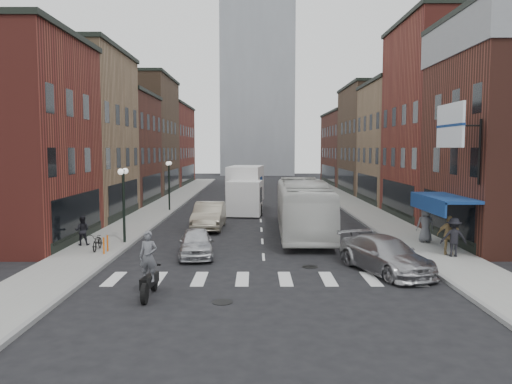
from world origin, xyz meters
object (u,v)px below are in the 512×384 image
streetlamp_near (123,191)px  motorcycle_rider (149,267)px  sedan_left_far (209,216)px  ped_left_solo (82,230)px  ped_right_a (454,237)px  ped_right_b (449,235)px  streetlamp_far (169,176)px  transit_bus (303,207)px  ped_right_c (425,225)px  sedan_left_near (196,243)px  bike_rack (106,244)px  parked_bicycle (98,242)px  box_truck (245,189)px  curb_car (385,255)px  billboard_sign (452,127)px

streetlamp_near → motorcycle_rider: bearing=-70.6°
sedan_left_far → ped_left_solo: size_ratio=3.37×
ped_right_a → ped_right_b: ped_right_b is taller
streetlamp_near → streetlamp_far: bearing=90.0°
transit_bus → ped_right_c: (6.25, -3.20, -0.54)m
ped_right_a → sedan_left_near: bearing=6.5°
bike_rack → sedan_left_near: (4.37, -0.18, 0.12)m
sedan_left_far → parked_bicycle: 8.84m
transit_bus → sedan_left_near: bearing=-131.8°
streetlamp_near → streetlamp_far: size_ratio=1.00×
motorcycle_rider → ped_right_b: bearing=33.8°
box_truck → curb_car: box_truck is taller
bike_rack → transit_bus: transit_bus is taller
bike_rack → transit_bus: 11.71m
sedan_left_near → curb_car: bearing=-27.1°
streetlamp_near → transit_bus: streetlamp_near is taller
streetlamp_near → parked_bicycle: size_ratio=2.60×
billboard_sign → ped_right_c: billboard_sign is taller
transit_bus → ped_right_b: 8.99m
box_truck → ped_left_solo: size_ratio=5.62×
streetlamp_far → ped_right_b: size_ratio=2.20×
box_truck → parked_bicycle: 17.70m
motorcycle_rider → sedan_left_far: motorcycle_rider is taller
billboard_sign → parked_bicycle: (-16.77, 1.40, -5.57)m
box_truck → transit_bus: bearing=-65.7°
curb_car → parked_bicycle: 13.76m
curb_car → parked_bicycle: curb_car is taller
streetlamp_near → ped_right_a: 16.72m
curb_car → ped_right_c: size_ratio=2.68×
box_truck → motorcycle_rider: box_truck is taller
parked_bicycle → bike_rack: bearing=-49.9°
box_truck → bike_rack: bearing=-105.0°
sedan_left_near → ped_right_c: ped_right_c is taller
streetlamp_far → ped_right_a: (16.23, -17.54, -1.86)m
streetlamp_near → curb_car: 13.95m
billboard_sign → ped_right_c: bearing=88.0°
sedan_left_near → ped_right_c: 12.29m
parked_bicycle → ped_right_a: (17.01, -1.44, 0.49)m
streetlamp_far → sedan_left_near: streetlamp_far is taller
curb_car → box_truck: bearing=86.7°
ped_right_a → motorcycle_rider: bearing=34.2°
streetlamp_far → ped_left_solo: bearing=-97.6°
bike_rack → sedan_left_far: 9.07m
box_truck → ped_right_c: 17.28m
transit_bus → ped_left_solo: transit_bus is taller
sedan_left_far → curb_car: 14.02m
parked_bicycle → streetlamp_far: bearing=83.3°
curb_car → billboard_sign: bearing=13.8°
curb_car → ped_right_a: bearing=11.7°
transit_bus → parked_bicycle: size_ratio=7.46×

